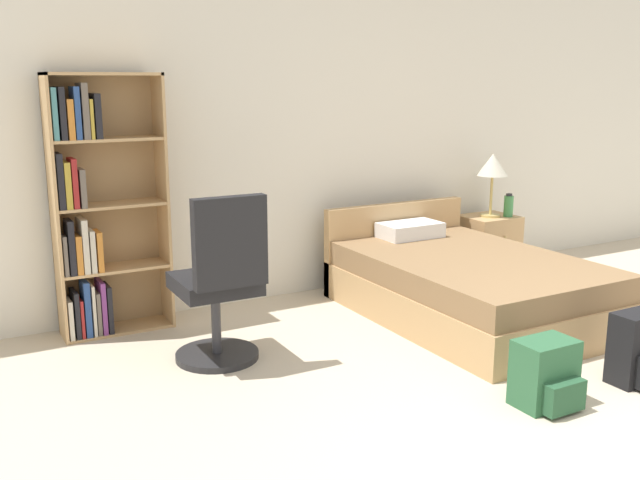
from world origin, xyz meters
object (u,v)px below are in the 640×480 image
(bookshelf, at_px, (95,211))
(backpack_black, at_px, (639,350))
(table_lamp, at_px, (493,167))
(backpack_green, at_px, (546,375))
(nightstand, at_px, (488,244))
(bed, at_px, (463,284))
(office_chair, at_px, (220,286))
(water_bottle, at_px, (509,206))

(bookshelf, relative_size, backpack_black, 4.18)
(table_lamp, height_order, backpack_green, table_lamp)
(nightstand, distance_m, backpack_black, 2.45)
(nightstand, distance_m, backpack_green, 2.76)
(bookshelf, height_order, bed, bookshelf)
(office_chair, bearing_deg, nightstand, 16.06)
(bookshelf, bearing_deg, nightstand, -1.50)
(bookshelf, bearing_deg, table_lamp, -1.89)
(bed, xyz_separation_m, backpack_green, (-0.61, -1.40, -0.07))
(bed, xyz_separation_m, backpack_black, (0.09, -1.44, -0.04))
(office_chair, xyz_separation_m, nightstand, (2.91, 0.84, -0.24))
(office_chair, relative_size, water_bottle, 5.16)
(bookshelf, relative_size, backpack_green, 4.82)
(office_chair, height_order, table_lamp, table_lamp)
(office_chair, height_order, water_bottle, office_chair)
(bed, distance_m, backpack_black, 1.44)
(bookshelf, bearing_deg, water_bottle, -3.07)
(nightstand, height_order, water_bottle, water_bottle)
(bed, relative_size, water_bottle, 9.51)
(table_lamp, distance_m, backpack_black, 2.55)
(bookshelf, xyz_separation_m, water_bottle, (3.56, -0.19, -0.24))
(nightstand, xyz_separation_m, backpack_green, (-1.61, -2.24, -0.09))
(bed, height_order, table_lamp, table_lamp)
(backpack_green, bearing_deg, table_lamp, 54.29)
(table_lamp, distance_m, backpack_green, 2.84)
(bookshelf, height_order, backpack_black, bookshelf)
(bed, bearing_deg, bookshelf, 159.11)
(bed, bearing_deg, office_chair, 179.98)
(water_bottle, bearing_deg, backpack_black, -115.45)
(table_lamp, bearing_deg, backpack_black, -111.67)
(nightstand, relative_size, backpack_green, 1.43)
(nightstand, bearing_deg, bed, -139.94)
(office_chair, relative_size, backpack_green, 2.93)
(bookshelf, relative_size, table_lamp, 3.13)
(nightstand, height_order, backpack_green, nightstand)
(bookshelf, xyz_separation_m, nightstand, (3.43, -0.09, -0.60))
(table_lamp, relative_size, backpack_green, 1.54)
(bed, height_order, water_bottle, water_bottle)
(bookshelf, xyz_separation_m, bed, (2.43, -0.93, -0.62))
(office_chair, bearing_deg, water_bottle, 13.64)
(water_bottle, distance_m, backpack_green, 2.79)
(water_bottle, height_order, backpack_green, water_bottle)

